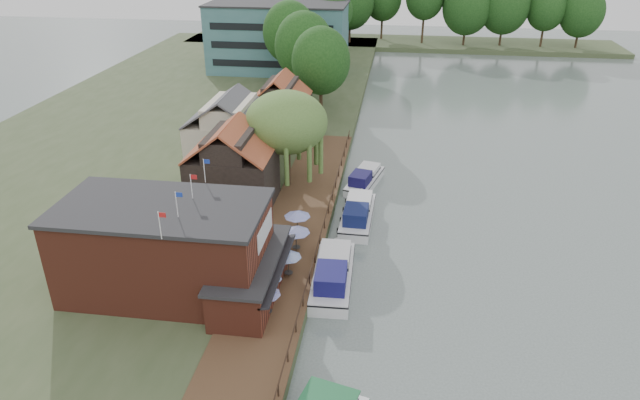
{
  "coord_description": "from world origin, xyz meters",
  "views": [
    {
      "loc": [
        0.77,
        -35.99,
        27.07
      ],
      "look_at": [
        -6.0,
        12.0,
        3.0
      ],
      "focal_mm": 32.0,
      "sensor_mm": 36.0,
      "label": 1
    }
  ],
  "objects_px": {
    "pub": "(191,250)",
    "hotel_block": "(278,37)",
    "cottage_b": "(231,130)",
    "umbrella_0": "(267,302)",
    "umbrella_1": "(268,286)",
    "umbrella_2": "(288,264)",
    "cruiser_1": "(358,211)",
    "willow": "(287,140)",
    "cruiser_0": "(333,270)",
    "cottage_a": "(232,165)",
    "umbrella_4": "(297,223)",
    "cruiser_2": "(365,177)",
    "cottage_c": "(281,108)",
    "umbrella_3": "(296,239)"
  },
  "relations": [
    {
      "from": "umbrella_2",
      "to": "umbrella_3",
      "type": "height_order",
      "value": "same"
    },
    {
      "from": "hotel_block",
      "to": "umbrella_3",
      "type": "bearing_deg",
      "value": -77.02
    },
    {
      "from": "umbrella_2",
      "to": "pub",
      "type": "bearing_deg",
      "value": -158.48
    },
    {
      "from": "umbrella_1",
      "to": "hotel_block",
      "type": "bearing_deg",
      "value": 101.07
    },
    {
      "from": "cottage_a",
      "to": "willow",
      "type": "bearing_deg",
      "value": 48.01
    },
    {
      "from": "willow",
      "to": "cruiser_1",
      "type": "relative_size",
      "value": 1.04
    },
    {
      "from": "umbrella_2",
      "to": "cruiser_1",
      "type": "bearing_deg",
      "value": 68.93
    },
    {
      "from": "cottage_a",
      "to": "umbrella_0",
      "type": "height_order",
      "value": "cottage_a"
    },
    {
      "from": "cruiser_0",
      "to": "cruiser_2",
      "type": "xyz_separation_m",
      "value": [
        1.23,
        19.53,
        -0.24
      ]
    },
    {
      "from": "cottage_c",
      "to": "willow",
      "type": "bearing_deg",
      "value": -75.96
    },
    {
      "from": "willow",
      "to": "hotel_block",
      "type": "bearing_deg",
      "value": 102.71
    },
    {
      "from": "willow",
      "to": "umbrella_4",
      "type": "relative_size",
      "value": 4.33
    },
    {
      "from": "umbrella_2",
      "to": "cruiser_2",
      "type": "distance_m",
      "value": 21.19
    },
    {
      "from": "pub",
      "to": "umbrella_2",
      "type": "height_order",
      "value": "pub"
    },
    {
      "from": "hotel_block",
      "to": "willow",
      "type": "bearing_deg",
      "value": -77.29
    },
    {
      "from": "pub",
      "to": "cruiser_1",
      "type": "height_order",
      "value": "pub"
    },
    {
      "from": "willow",
      "to": "cruiser_0",
      "type": "xyz_separation_m",
      "value": [
        6.87,
        -16.19,
        -4.9
      ]
    },
    {
      "from": "cottage_a",
      "to": "umbrella_2",
      "type": "xyz_separation_m",
      "value": [
        7.9,
        -12.28,
        -2.96
      ]
    },
    {
      "from": "cottage_b",
      "to": "pub",
      "type": "bearing_deg",
      "value": -80.91
    },
    {
      "from": "umbrella_0",
      "to": "cruiser_0",
      "type": "height_order",
      "value": "umbrella_0"
    },
    {
      "from": "willow",
      "to": "umbrella_4",
      "type": "bearing_deg",
      "value": -74.38
    },
    {
      "from": "cruiser_2",
      "to": "umbrella_2",
      "type": "bearing_deg",
      "value": -89.55
    },
    {
      "from": "umbrella_1",
      "to": "cruiser_0",
      "type": "relative_size",
      "value": 0.22
    },
    {
      "from": "umbrella_2",
      "to": "cruiser_1",
      "type": "relative_size",
      "value": 0.24
    },
    {
      "from": "cruiser_0",
      "to": "umbrella_4",
      "type": "bearing_deg",
      "value": 122.54
    },
    {
      "from": "cottage_b",
      "to": "umbrella_0",
      "type": "distance_m",
      "value": 29.43
    },
    {
      "from": "cottage_c",
      "to": "umbrella_2",
      "type": "xyz_separation_m",
      "value": [
        6.9,
        -31.28,
        -2.96
      ]
    },
    {
      "from": "cottage_b",
      "to": "umbrella_4",
      "type": "distance_m",
      "value": 18.84
    },
    {
      "from": "umbrella_1",
      "to": "cruiser_2",
      "type": "bearing_deg",
      "value": 76.71
    },
    {
      "from": "pub",
      "to": "hotel_block",
      "type": "xyz_separation_m",
      "value": [
        -8.0,
        71.0,
        2.5
      ]
    },
    {
      "from": "umbrella_1",
      "to": "cottage_c",
      "type": "bearing_deg",
      "value": 99.85
    },
    {
      "from": "hotel_block",
      "to": "willow",
      "type": "relative_size",
      "value": 2.44
    },
    {
      "from": "willow",
      "to": "umbrella_4",
      "type": "distance_m",
      "value": 11.51
    },
    {
      "from": "cruiser_1",
      "to": "umbrella_2",
      "type": "bearing_deg",
      "value": -109.7
    },
    {
      "from": "umbrella_1",
      "to": "cruiser_0",
      "type": "xyz_separation_m",
      "value": [
        4.39,
        4.26,
        -0.97
      ]
    },
    {
      "from": "pub",
      "to": "cottage_c",
      "type": "distance_m",
      "value": 34.01
    },
    {
      "from": "pub",
      "to": "hotel_block",
      "type": "bearing_deg",
      "value": 96.43
    },
    {
      "from": "pub",
      "to": "cottage_a",
      "type": "xyz_separation_m",
      "value": [
        -1.0,
        15.0,
        0.6
      ]
    },
    {
      "from": "umbrella_0",
      "to": "umbrella_2",
      "type": "relative_size",
      "value": 1.0
    },
    {
      "from": "cottage_a",
      "to": "umbrella_0",
      "type": "bearing_deg",
      "value": -67.2
    },
    {
      "from": "umbrella_0",
      "to": "cottage_b",
      "type": "bearing_deg",
      "value": 110.63
    },
    {
      "from": "hotel_block",
      "to": "umbrella_2",
      "type": "bearing_deg",
      "value": -77.69
    },
    {
      "from": "umbrella_3",
      "to": "cruiser_1",
      "type": "relative_size",
      "value": 0.24
    },
    {
      "from": "umbrella_0",
      "to": "umbrella_1",
      "type": "relative_size",
      "value": 1.0
    },
    {
      "from": "hotel_block",
      "to": "cruiser_0",
      "type": "xyz_separation_m",
      "value": [
        18.37,
        -67.19,
        -5.84
      ]
    },
    {
      "from": "pub",
      "to": "hotel_block",
      "type": "distance_m",
      "value": 71.49
    },
    {
      "from": "cruiser_0",
      "to": "cruiser_1",
      "type": "distance_m",
      "value": 10.96
    },
    {
      "from": "cruiser_2",
      "to": "cruiser_1",
      "type": "bearing_deg",
      "value": -77.26
    },
    {
      "from": "umbrella_0",
      "to": "umbrella_1",
      "type": "bearing_deg",
      "value": 99.72
    },
    {
      "from": "cottage_b",
      "to": "umbrella_0",
      "type": "height_order",
      "value": "cottage_b"
    }
  ]
}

